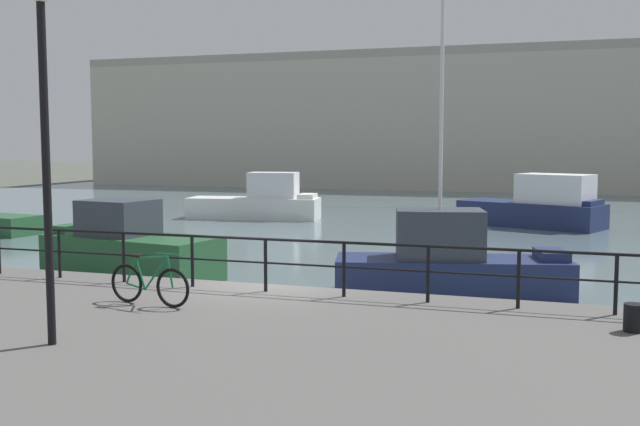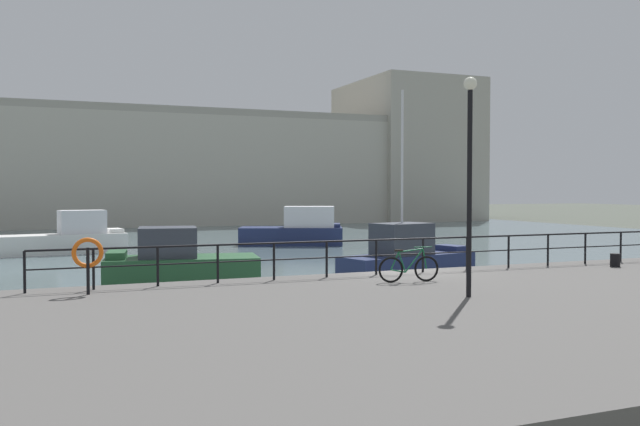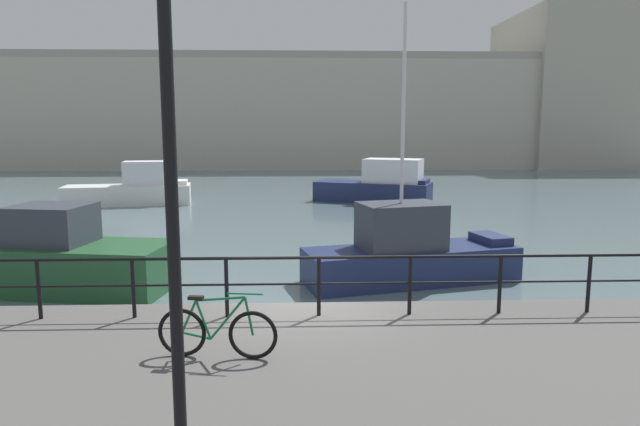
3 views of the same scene
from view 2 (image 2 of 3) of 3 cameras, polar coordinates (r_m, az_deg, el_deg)
name	(u,v)px [view 2 (image 2 of 3)]	position (r m, az deg, el deg)	size (l,w,h in m)	color
ground_plane	(402,303)	(21.96, 6.97, -7.56)	(240.00, 240.00, 0.00)	#4C5147
water_basin	(201,239)	(50.36, -9.99, -2.17)	(80.00, 60.00, 0.01)	slate
quay_promenade	(540,324)	(16.58, 18.10, -8.90)	(56.00, 13.00, 1.07)	#565451
harbor_building	(216,167)	(74.94, -8.76, 3.88)	(73.69, 16.39, 16.55)	#B2AD9E
moored_white_yacht	(179,269)	(24.11, -11.83, -4.63)	(5.52, 3.04, 2.33)	#23512D
moored_harbor_tender	(407,258)	(27.81, 7.34, -3.79)	(6.33, 3.26, 7.64)	navy
moored_small_launch	(297,230)	(44.24, -1.94, -1.44)	(7.10, 4.77, 2.53)	navy
moored_blue_motorboat	(68,238)	(40.93, -20.50, -2.02)	(7.10, 3.06, 2.45)	white
quay_railing	(445,248)	(21.66, 10.53, -2.89)	(24.40, 0.07, 1.08)	black
parked_bicycle	(409,268)	(18.93, 7.49, -4.64)	(1.76, 0.31, 0.98)	black
mooring_bollard	(615,260)	(24.56, 23.64, -3.66)	(0.32, 0.32, 0.44)	black
life_ring_stand	(88,255)	(17.51, -19.02, -3.34)	(0.75, 0.16, 1.40)	black
quay_lamp_post	(470,159)	(16.48, 12.52, 4.46)	(0.32, 0.32, 5.24)	black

